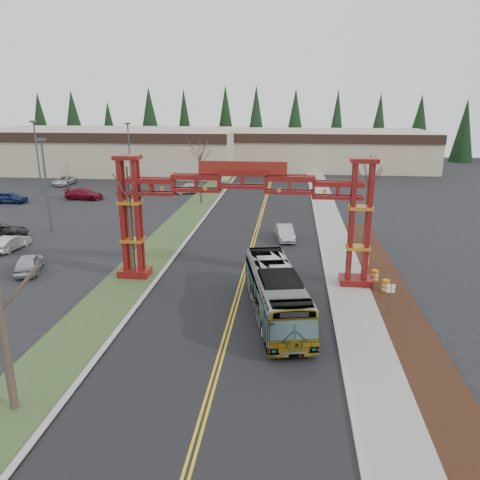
# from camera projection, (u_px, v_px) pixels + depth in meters

# --- Properties ---
(ground) EXTENTS (200.00, 200.00, 0.00)m
(ground) POSITION_uv_depth(u_px,v_px,m) (189.00, 465.00, 16.67)
(ground) COLOR black
(ground) RESTS_ON ground
(road) EXTENTS (12.00, 110.00, 0.02)m
(road) POSITION_uv_depth(u_px,v_px,m) (251.00, 251.00, 40.49)
(road) COLOR black
(road) RESTS_ON ground
(lane_line_left) EXTENTS (0.12, 100.00, 0.01)m
(lane_line_left) POSITION_uv_depth(u_px,v_px,m) (249.00, 251.00, 40.49)
(lane_line_left) COLOR gold
(lane_line_left) RESTS_ON road
(lane_line_right) EXTENTS (0.12, 100.00, 0.01)m
(lane_line_right) POSITION_uv_depth(u_px,v_px,m) (252.00, 251.00, 40.47)
(lane_line_right) COLOR gold
(lane_line_right) RESTS_ON road
(curb_right) EXTENTS (0.30, 110.00, 0.15)m
(curb_right) POSITION_uv_depth(u_px,v_px,m) (323.00, 253.00, 39.82)
(curb_right) COLOR #A6A6A1
(curb_right) RESTS_ON ground
(sidewalk_right) EXTENTS (2.60, 110.00, 0.14)m
(sidewalk_right) POSITION_uv_depth(u_px,v_px,m) (340.00, 253.00, 39.67)
(sidewalk_right) COLOR gray
(sidewalk_right) RESTS_ON ground
(landscape_strip) EXTENTS (2.60, 50.00, 0.12)m
(landscape_strip) POSITION_uv_depth(u_px,v_px,m) (415.00, 342.00, 25.11)
(landscape_strip) COLOR black
(landscape_strip) RESTS_ON ground
(grass_median) EXTENTS (4.00, 110.00, 0.08)m
(grass_median) POSITION_uv_depth(u_px,v_px,m) (161.00, 248.00, 41.32)
(grass_median) COLOR #384D26
(grass_median) RESTS_ON ground
(curb_left) EXTENTS (0.30, 110.00, 0.15)m
(curb_left) POSITION_uv_depth(u_px,v_px,m) (181.00, 248.00, 41.11)
(curb_left) COLOR #A6A6A1
(curb_left) RESTS_ON ground
(gateway_arch) EXTENTS (18.20, 1.60, 8.90)m
(gateway_arch) POSITION_uv_depth(u_px,v_px,m) (242.00, 199.00, 32.11)
(gateway_arch) COLOR #590B0C
(gateway_arch) RESTS_ON ground
(retail_building_west) EXTENTS (46.00, 22.30, 7.50)m
(retail_building_west) POSITION_uv_depth(u_px,v_px,m) (113.00, 150.00, 87.30)
(retail_building_west) COLOR #B9AD8E
(retail_building_west) RESTS_ON ground
(retail_building_east) EXTENTS (38.00, 20.30, 7.00)m
(retail_building_east) POSITION_uv_depth(u_px,v_px,m) (327.00, 149.00, 90.78)
(retail_building_east) COLOR #B9AD8E
(retail_building_east) RESTS_ON ground
(conifer_treeline) EXTENTS (116.10, 5.60, 13.00)m
(conifer_treeline) POSITION_uv_depth(u_px,v_px,m) (279.00, 129.00, 102.43)
(conifer_treeline) COLOR black
(conifer_treeline) RESTS_ON ground
(transit_bus) EXTENTS (4.67, 11.06, 3.00)m
(transit_bus) POSITION_uv_depth(u_px,v_px,m) (276.00, 293.00, 27.85)
(transit_bus) COLOR #9C9DA3
(transit_bus) RESTS_ON ground
(silver_sedan) EXTENTS (2.14, 4.37, 1.38)m
(silver_sedan) POSITION_uv_depth(u_px,v_px,m) (285.00, 232.00, 43.65)
(silver_sedan) COLOR #A5A8AD
(silver_sedan) RESTS_ON ground
(parked_car_near_a) EXTENTS (2.97, 4.51, 1.43)m
(parked_car_near_a) POSITION_uv_depth(u_px,v_px,m) (29.00, 263.00, 35.33)
(parked_car_near_a) COLOR #AFB0B7
(parked_car_near_a) RESTS_ON ground
(parked_car_near_b) EXTENTS (1.67, 4.01, 1.29)m
(parked_car_near_b) POSITION_uv_depth(u_px,v_px,m) (11.00, 243.00, 40.66)
(parked_car_near_b) COLOR silver
(parked_car_near_b) RESTS_ON ground
(parked_car_mid_a) EXTENTS (5.07, 2.23, 1.45)m
(parked_car_mid_a) POSITION_uv_depth(u_px,v_px,m) (84.00, 194.00, 61.52)
(parked_car_mid_a) COLOR maroon
(parked_car_mid_a) RESTS_ON ground
(parked_car_mid_b) EXTENTS (4.27, 1.74, 1.45)m
(parked_car_mid_b) POSITION_uv_depth(u_px,v_px,m) (10.00, 197.00, 59.32)
(parked_car_mid_b) COLOR navy
(parked_car_mid_b) RESTS_ON ground
(parked_car_far_a) EXTENTS (4.37, 2.84, 1.36)m
(parked_car_far_a) POSITION_uv_depth(u_px,v_px,m) (188.00, 189.00, 65.38)
(parked_car_far_a) COLOR #98999F
(parked_car_far_a) RESTS_ON ground
(parked_car_far_b) EXTENTS (2.37, 4.90, 1.34)m
(parked_car_far_b) POSITION_uv_depth(u_px,v_px,m) (64.00, 181.00, 72.10)
(parked_car_far_b) COLOR silver
(parked_car_far_b) RESTS_ON ground
(bare_tree_median_mid) EXTENTS (3.17, 3.17, 8.14)m
(bare_tree_median_mid) POSITION_uv_depth(u_px,v_px,m) (129.00, 197.00, 32.72)
(bare_tree_median_mid) COLOR #382D26
(bare_tree_median_mid) RESTS_ON ground
(bare_tree_median_far) EXTENTS (3.20, 3.20, 7.99)m
(bare_tree_median_far) POSITION_uv_depth(u_px,v_px,m) (200.00, 157.00, 57.69)
(bare_tree_median_far) COLOR #382D26
(bare_tree_median_far) RESTS_ON ground
(bare_tree_right_far) EXTENTS (3.03, 3.03, 8.04)m
(bare_tree_right_far) POSITION_uv_depth(u_px,v_px,m) (369.00, 179.00, 40.54)
(bare_tree_right_far) COLOR #382D26
(bare_tree_right_far) RESTS_ON ground
(light_pole_near) EXTENTS (0.79, 0.40, 9.11)m
(light_pole_near) POSITION_uv_depth(u_px,v_px,m) (46.00, 179.00, 44.87)
(light_pole_near) COLOR #3F3F44
(light_pole_near) RESTS_ON ground
(light_pole_mid) EXTENTS (0.86, 0.43, 9.94)m
(light_pole_mid) POSITION_uv_depth(u_px,v_px,m) (37.00, 152.00, 64.13)
(light_pole_mid) COLOR #3F3F44
(light_pole_mid) RESTS_ON ground
(light_pole_far) EXTENTS (0.81, 0.41, 9.35)m
(light_pole_far) POSITION_uv_depth(u_px,v_px,m) (129.00, 149.00, 71.06)
(light_pole_far) COLOR #3F3F44
(light_pole_far) RESTS_ON ground
(street_sign) EXTENTS (0.45, 0.08, 1.98)m
(street_sign) POSITION_uv_depth(u_px,v_px,m) (391.00, 293.00, 28.04)
(street_sign) COLOR #3F3F44
(street_sign) RESTS_ON ground
(barrel_south) EXTENTS (0.52, 0.52, 0.96)m
(barrel_south) POSITION_uv_depth(u_px,v_px,m) (386.00, 287.00, 31.48)
(barrel_south) COLOR orange
(barrel_south) RESTS_ON ground
(barrel_mid) EXTENTS (0.50, 0.50, 0.93)m
(barrel_mid) POSITION_uv_depth(u_px,v_px,m) (375.00, 276.00, 33.36)
(barrel_mid) COLOR orange
(barrel_mid) RESTS_ON ground
(barrel_north) EXTENTS (0.53, 0.53, 0.98)m
(barrel_north) POSITION_uv_depth(u_px,v_px,m) (365.00, 261.00, 36.51)
(barrel_north) COLOR orange
(barrel_north) RESTS_ON ground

